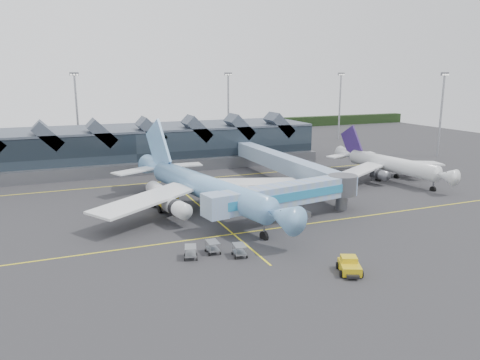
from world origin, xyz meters
name	(u,v)px	position (x,y,z in m)	size (l,w,h in m)	color
ground	(215,218)	(0.00, 0.00, 0.00)	(260.00, 260.00, 0.00)	#2C2C2E
taxi_stripes	(196,202)	(0.00, 10.00, 0.01)	(120.00, 60.00, 0.01)	yellow
tree_line_far	(115,130)	(0.00, 110.00, 2.00)	(260.00, 4.00, 4.00)	black
terminal	(129,147)	(-5.07, 47.35, 4.88)	(90.00, 22.25, 12.52)	black
light_masts	(211,108)	(21.00, 62.80, 12.49)	(132.40, 42.56, 22.45)	gray
main_airliner	(202,186)	(-0.47, 4.41, 4.19)	(37.67, 44.00, 14.25)	#6DB5DC
regional_jet	(388,164)	(43.20, 12.01, 3.42)	(28.63, 31.43, 10.78)	silver
jet_bridge	(295,194)	(11.35, -4.98, 4.01)	(27.59, 8.11, 5.92)	#7E9CD2
fuel_truck	(160,195)	(-6.19, 9.88, 2.02)	(3.87, 10.83, 3.60)	black
pushback_tug	(349,266)	(7.32, -25.15, 0.79)	(3.57, 4.35, 1.75)	gold
baggage_carts	(214,249)	(-5.12, -14.58, 0.85)	(7.60, 4.59, 1.51)	gray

